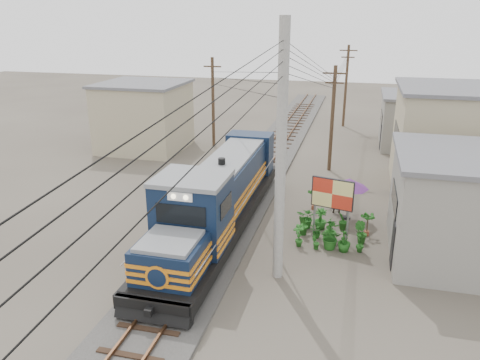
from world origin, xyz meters
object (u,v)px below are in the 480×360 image
(billboard, at_px, (332,196))
(market_umbrella, at_px, (349,184))
(locomotive, at_px, (219,199))
(vendor, at_px, (337,198))

(billboard, bearing_deg, market_umbrella, 89.99)
(locomotive, height_order, billboard, locomotive)
(billboard, distance_m, market_umbrella, 2.79)
(locomotive, distance_m, market_umbrella, 6.73)
(locomotive, bearing_deg, vendor, 34.29)
(vendor, bearing_deg, market_umbrella, 118.31)
(billboard, bearing_deg, vendor, 102.30)
(locomotive, xyz_separation_m, billboard, (5.31, 0.37, 0.53))
(locomotive, xyz_separation_m, vendor, (5.42, 3.70, -0.85))
(locomotive, xyz_separation_m, market_umbrella, (5.99, 3.06, 0.23))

